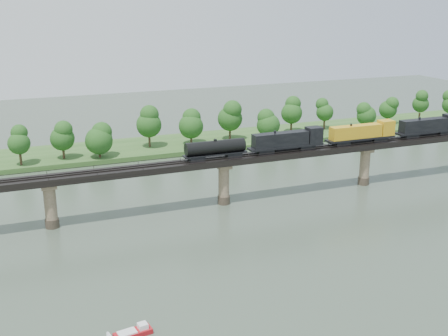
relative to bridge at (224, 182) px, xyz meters
name	(u,v)px	position (x,y,z in m)	size (l,w,h in m)	color
ground	(280,254)	(0.00, -30.00, -5.46)	(400.00, 400.00, 0.00)	#334133
far_bank	(163,146)	(0.00, 55.00, -4.66)	(300.00, 24.00, 1.60)	#2D5220
bridge	(224,182)	(0.00, 0.00, 0.00)	(236.00, 30.00, 11.50)	#473A2D
bridge_superstructure	(224,157)	(0.00, 0.00, 6.33)	(220.00, 4.90, 0.75)	black
far_treeline	(141,127)	(-8.21, 50.52, 3.37)	(289.06, 17.54, 13.60)	#382619
freight_train	(337,136)	(30.99, 0.00, 8.65)	(79.31, 3.09, 5.46)	black
motorboat	(134,332)	(-32.54, -46.59, -4.92)	(5.88, 2.89, 1.58)	#A11218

